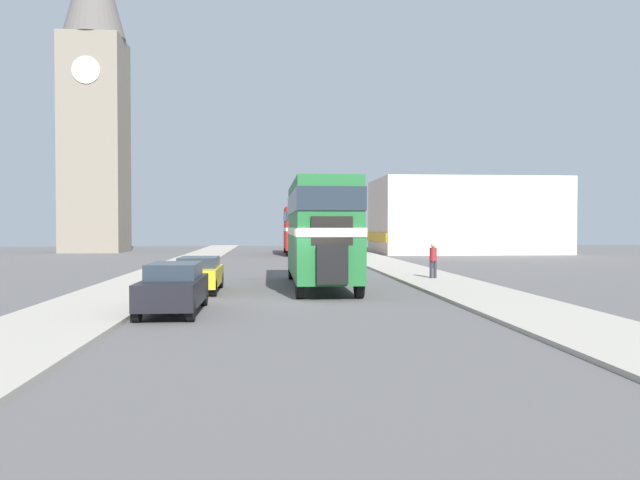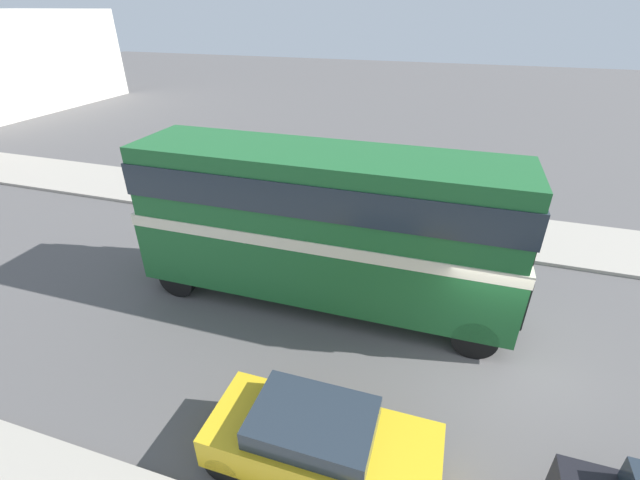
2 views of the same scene
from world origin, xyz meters
name	(u,v)px [view 1 (image 1 of 2)]	position (x,y,z in m)	size (l,w,h in m)	color
ground_plane	(301,300)	(0.00, 0.00, 0.00)	(120.00, 120.00, 0.00)	#565454
sidewalk_right	(488,297)	(6.75, 0.00, 0.06)	(3.50, 120.00, 0.12)	#A8A093
sidewalk_left	(104,300)	(-6.75, 0.00, 0.06)	(3.50, 120.00, 0.12)	#A8A093
double_decker_bus	(320,226)	(1.05, 4.59, 2.62)	(2.45, 10.33, 4.42)	#1E602D
bus_distant	(298,227)	(1.55, 35.17, 2.54)	(2.45, 9.43, 4.28)	#B2140F
car_parked_near	(174,287)	(-3.97, -2.91, 0.77)	(1.65, 4.33, 1.50)	black
car_parked_mid	(199,274)	(-3.90, 3.09, 0.73)	(1.68, 4.13, 1.38)	gold
pedestrian_walking	(433,258)	(6.73, 7.41, 1.07)	(0.34, 0.34, 1.68)	#282833
church_tower	(95,85)	(-18.40, 42.17, 16.69)	(6.08, 6.08, 32.64)	gray
shop_building_block	(464,216)	(17.88, 37.48, 3.57)	(17.33, 10.97, 7.14)	beige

